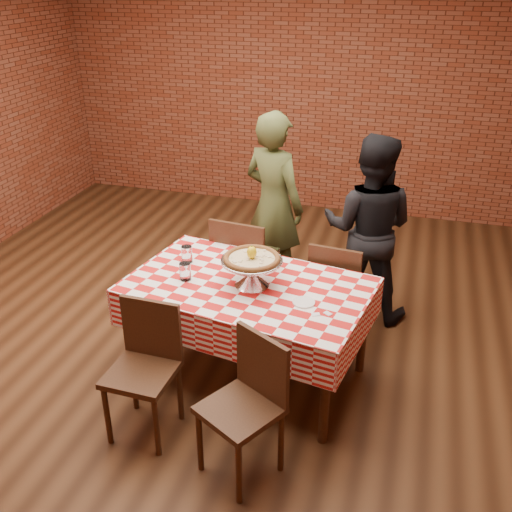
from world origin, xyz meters
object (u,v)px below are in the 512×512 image
diner_olive (274,205)px  diner_black (368,229)px  pizza_stand (252,272)px  chair_far_left (248,267)px  chair_near_right (240,412)px  water_glass_left (185,271)px  chair_far_right (338,290)px  table (248,331)px  chair_near_left (141,375)px  pizza (252,259)px  water_glass_right (187,254)px  condiment_caddy (271,258)px

diner_olive → diner_black: 0.86m
pizza_stand → chair_far_left: 0.89m
diner_olive → chair_far_left: bearing=106.0°
chair_near_right → pizza_stand: bearing=131.7°
diner_olive → water_glass_left: bearing=103.2°
chair_far_right → diner_olive: diner_olive is taller
chair_far_right → pizza_stand: bearing=58.4°
chair_far_right → chair_near_right: bearing=84.4°
diner_olive → chair_far_right: bearing=161.8°
water_glass_left → chair_far_left: 0.91m
chair_far_left → chair_far_right: 0.78m
pizza_stand → diner_olive: 1.30m
diner_black → chair_far_left: bearing=24.0°
table → diner_olive: diner_olive is taller
chair_far_left → table: bearing=113.7°
table → chair_near_left: chair_near_left is taller
pizza → table: bearing=176.3°
pizza → chair_far_right: bearing=52.3°
pizza → water_glass_right: pizza is taller
pizza_stand → diner_black: 1.28m
table → condiment_caddy: condiment_caddy is taller
condiment_caddy → chair_far_right: (0.45, 0.36, -0.39)m
water_glass_left → chair_far_left: (0.19, 0.82, -0.35)m
chair_far_right → diner_black: (0.15, 0.45, 0.34)m
chair_near_right → chair_far_left: chair_far_left is taller
water_glass_right → condiment_caddy: condiment_caddy is taller
chair_near_right → chair_far_right: size_ratio=1.00×
chair_far_left → diner_olive: bearing=-92.2°
table → pizza_stand: pizza_stand is taller
water_glass_left → chair_far_left: bearing=76.8°
table → chair_far_left: chair_far_left is taller
chair_near_left → chair_far_right: (1.00, 1.38, -0.00)m
condiment_caddy → diner_olive: bearing=111.4°
chair_near_left → chair_near_right: bearing=-10.2°
table → chair_far_left: (-0.24, 0.76, 0.09)m
pizza → diner_black: size_ratio=0.24×
water_glass_left → condiment_caddy: bearing=34.0°
condiment_caddy → diner_black: bearing=61.5°
diner_olive → condiment_caddy: bearing=128.3°
water_glass_left → diner_olive: (0.27, 1.35, 0.00)m
chair_near_left → diner_olive: (0.31, 2.02, 0.38)m
pizza_stand → diner_olive: bearing=98.1°
water_glass_right → chair_far_left: bearing=63.8°
water_glass_right → diner_black: size_ratio=0.08×
pizza → diner_olive: size_ratio=0.23×
pizza → chair_far_left: (-0.26, 0.76, -0.48)m
pizza → water_glass_right: (-0.55, 0.19, -0.13)m
pizza → condiment_caddy: 0.32m
water_glass_left → chair_far_right: (0.96, 0.71, -0.38)m
water_glass_left → chair_far_left: chair_far_left is taller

